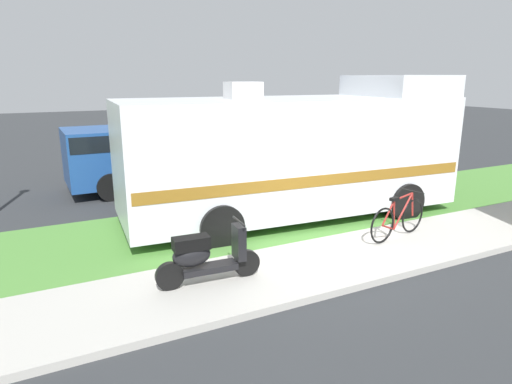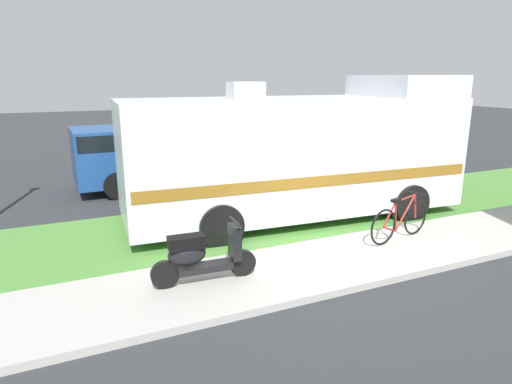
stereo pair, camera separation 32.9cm
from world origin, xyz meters
The scene contains 7 objects.
ground_plane centered at (0.00, 0.00, 0.00)m, with size 80.00×80.00×0.00m, color #2D3033.
sidewalk centered at (0.00, -1.20, 0.06)m, with size 24.00×2.00×0.12m.
grass_strip centered at (0.00, 1.50, 0.04)m, with size 24.00×3.40×0.08m.
motorhome_rv centered at (0.68, 1.54, 1.57)m, with size 7.89×3.13×3.32m.
scooter centered at (-2.53, -1.07, 0.58)m, with size 1.70×0.50×0.97m.
bicycle centered at (1.65, -0.88, 0.52)m, with size 1.71×0.54×0.91m.
pickup_truck_near centered at (-2.02, 6.04, 0.98)m, with size 5.32×2.31×1.85m.
Camera 2 is at (-4.40, -7.30, 3.28)m, focal length 31.06 mm.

